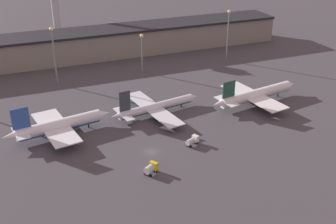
{
  "coord_description": "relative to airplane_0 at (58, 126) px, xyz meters",
  "views": [
    {
      "loc": [
        -40.11,
        -114.87,
        74.53
      ],
      "look_at": [
        12.07,
        15.11,
        6.0
      ],
      "focal_mm": 45.0,
      "sensor_mm": 36.0,
      "label": 1
    }
  ],
  "objects": [
    {
      "name": "service_vehicle_1",
      "position": [
        41.7,
        -24.27,
        -2.2
      ],
      "size": [
        5.34,
        3.94,
        3.09
      ],
      "rotation": [
        0.0,
        0.0,
        0.43
      ],
      "color": "white",
      "rests_on": "ground"
    },
    {
      "name": "lamp_post_3",
      "position": [
        96.04,
        49.68,
        13.26
      ],
      "size": [
        1.8,
        1.8,
        27.23
      ],
      "color": "slate",
      "rests_on": "ground"
    },
    {
      "name": "lamp_post_2",
      "position": [
        48.64,
        49.68,
        8.99
      ],
      "size": [
        1.8,
        1.8,
        19.57
      ],
      "color": "slate",
      "rests_on": "ground"
    },
    {
      "name": "ground",
      "position": [
        26.98,
        -23.45,
        -3.87
      ],
      "size": [
        600.0,
        600.0,
        0.0
      ],
      "primitive_type": "plane",
      "color": "#423F44"
    },
    {
      "name": "airplane_2",
      "position": [
        80.85,
        -2.66,
        -0.1
      ],
      "size": [
        44.71,
        33.21,
        12.91
      ],
      "rotation": [
        0.0,
        0.0,
        0.17
      ],
      "color": "white",
      "rests_on": "ground"
    },
    {
      "name": "terminal_building",
      "position": [
        26.98,
        82.27,
        3.67
      ],
      "size": [
        226.25,
        21.81,
        14.97
      ],
      "color": "gray",
      "rests_on": "ground"
    },
    {
      "name": "service_vehicle_0",
      "position": [
        22.53,
        -35.27,
        -2.06
      ],
      "size": [
        5.02,
        4.44,
        3.29
      ],
      "rotation": [
        0.0,
        0.0,
        0.57
      ],
      "color": "gold",
      "rests_on": "ground"
    },
    {
      "name": "airplane_0",
      "position": [
        0.0,
        0.0,
        0.0
      ],
      "size": [
        39.54,
        30.85,
        13.82
      ],
      "rotation": [
        0.0,
        0.0,
        0.17
      ],
      "color": "white",
      "rests_on": "ground"
    },
    {
      "name": "lamp_post_1",
      "position": [
        6.99,
        49.68,
        13.16
      ],
      "size": [
        1.8,
        1.8,
        27.06
      ],
      "color": "slate",
      "rests_on": "ground"
    },
    {
      "name": "airplane_1",
      "position": [
        38.38,
        3.44,
        -0.94
      ],
      "size": [
        39.47,
        36.55,
        12.67
      ],
      "rotation": [
        0.0,
        0.0,
        0.17
      ],
      "color": "silver",
      "rests_on": "ground"
    }
  ]
}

